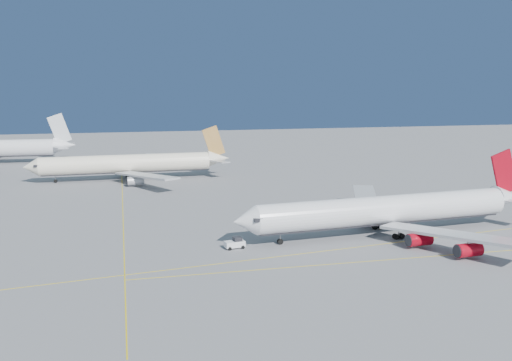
% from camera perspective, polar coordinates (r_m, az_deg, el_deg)
% --- Properties ---
extents(ground, '(500.00, 500.00, 0.00)m').
position_cam_1_polar(ground, '(111.35, 8.10, -5.85)').
color(ground, slate).
rests_on(ground, ground).
extents(taxiway_lines, '(118.86, 140.00, 0.02)m').
position_cam_1_polar(taxiway_lines, '(112.93, -0.09, -5.52)').
color(taxiway_lines, '#DEC00C').
rests_on(taxiway_lines, ground).
extents(airliner_virgin, '(64.96, 58.10, 16.02)m').
position_cam_1_polar(airliner_virgin, '(116.28, 13.30, -2.89)').
color(airliner_virgin, white).
rests_on(airliner_virgin, ground).
extents(airliner_etihad, '(62.34, 57.62, 16.28)m').
position_cam_1_polar(airliner_etihad, '(180.01, -12.40, 1.65)').
color(airliner_etihad, '#EDE3CA').
rests_on(airliner_etihad, ground).
extents(pushback_tug, '(3.86, 2.70, 2.03)m').
position_cam_1_polar(pushback_tug, '(104.42, -2.10, -6.28)').
color(pushback_tug, white).
rests_on(pushback_tug, ground).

